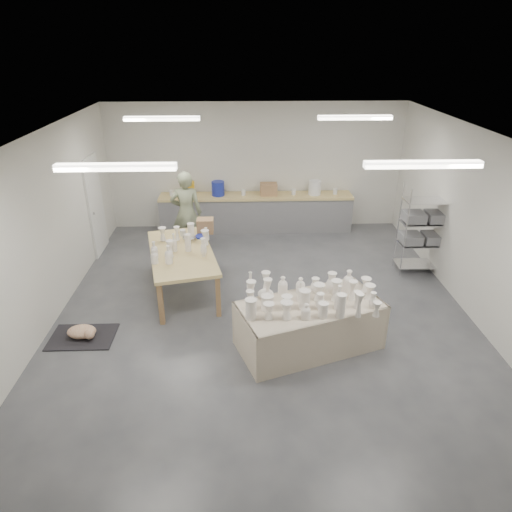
{
  "coord_description": "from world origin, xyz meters",
  "views": [
    {
      "loc": [
        -0.35,
        -6.75,
        4.29
      ],
      "look_at": [
        -0.13,
        -0.0,
        1.05
      ],
      "focal_mm": 32.0,
      "sensor_mm": 36.0,
      "label": 1
    }
  ],
  "objects_px": {
    "potter": "(187,213)",
    "work_table": "(184,248)",
    "drying_table": "(309,322)",
    "red_stool": "(190,234)"
  },
  "relations": [
    {
      "from": "potter",
      "to": "work_table",
      "type": "bearing_deg",
      "value": 93.24
    },
    {
      "from": "drying_table",
      "to": "work_table",
      "type": "relative_size",
      "value": 0.99
    },
    {
      "from": "work_table",
      "to": "potter",
      "type": "height_order",
      "value": "potter"
    },
    {
      "from": "work_table",
      "to": "potter",
      "type": "distance_m",
      "value": 1.62
    },
    {
      "from": "potter",
      "to": "drying_table",
      "type": "bearing_deg",
      "value": 121.09
    },
    {
      "from": "drying_table",
      "to": "potter",
      "type": "bearing_deg",
      "value": 102.14
    },
    {
      "from": "potter",
      "to": "red_stool",
      "type": "height_order",
      "value": "potter"
    },
    {
      "from": "drying_table",
      "to": "potter",
      "type": "xyz_separation_m",
      "value": [
        -2.17,
        3.49,
        0.48
      ]
    },
    {
      "from": "drying_table",
      "to": "potter",
      "type": "relative_size",
      "value": 1.28
    },
    {
      "from": "drying_table",
      "to": "red_stool",
      "type": "height_order",
      "value": "drying_table"
    }
  ]
}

